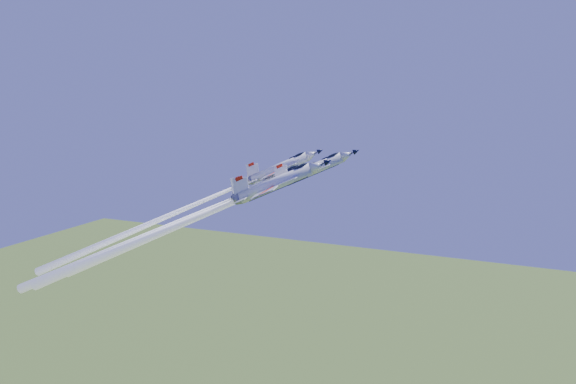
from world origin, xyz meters
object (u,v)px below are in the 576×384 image
at_px(jet_left, 177,212).
at_px(jet_slot, 167,227).
at_px(jet_lead, 210,213).
at_px(jet_right, 180,224).

relative_size(jet_left, jet_slot, 0.95).
xyz_separation_m(jet_lead, jet_right, (-2.94, -4.78, -1.24)).
height_order(jet_lead, jet_right, jet_lead).
distance_m(jet_lead, jet_slot, 11.09).
distance_m(jet_left, jet_right, 11.48).
distance_m(jet_right, jet_slot, 10.14).
bearing_deg(jet_right, jet_lead, 135.44).
relative_size(jet_lead, jet_right, 0.98).
bearing_deg(jet_lead, jet_left, -127.45).
height_order(jet_lead, jet_left, jet_left).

